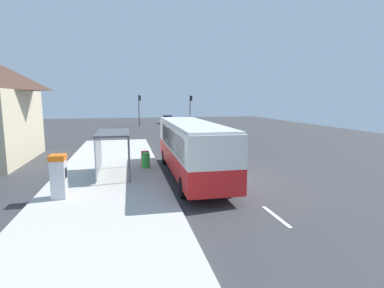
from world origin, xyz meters
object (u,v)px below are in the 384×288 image
object	(u,v)px
sedan_far	(167,119)
traffic_light_far_side	(139,106)
bus	(191,146)
recycling_bin_green	(146,160)
ticket_machine	(59,176)
recycling_bin_red	(145,158)
traffic_light_near_side	(191,106)
bus_shelter	(108,142)
white_van	(190,126)
sedan_near	(172,121)

from	to	relation	value
sedan_far	traffic_light_far_side	distance (m)	8.16
bus	recycling_bin_green	xyz separation A→B (m)	(-2.49, 2.22, -1.19)
ticket_machine	traffic_light_far_side	distance (m)	38.16
recycling_bin_red	traffic_light_near_side	world-z (taller)	traffic_light_near_side
recycling_bin_red	sedan_far	bearing A→B (deg)	80.11
bus	bus_shelter	bearing A→B (deg)	170.40
sedan_far	ticket_machine	bearing A→B (deg)	-103.81
white_van	ticket_machine	size ratio (longest dim) A/B	2.72
recycling_bin_red	traffic_light_far_side	bearing A→B (deg)	88.02
recycling_bin_red	recycling_bin_green	bearing A→B (deg)	-90.00
sedan_near	ticket_machine	distance (m)	38.58
ticket_machine	recycling_bin_red	size ratio (longest dim) A/B	2.04
sedan_near	traffic_light_far_side	world-z (taller)	traffic_light_far_side
ticket_machine	recycling_bin_red	bearing A→B (deg)	55.23
ticket_machine	traffic_light_far_side	size ratio (longest dim) A/B	0.37
sedan_far	recycling_bin_green	size ratio (longest dim) A/B	4.72
bus	bus_shelter	distance (m)	4.77
recycling_bin_green	bus	bearing A→B (deg)	-41.74
ticket_machine	traffic_light_near_side	distance (m)	39.50
traffic_light_far_side	bus_shelter	bearing A→B (deg)	-95.57
white_van	bus_shelter	world-z (taller)	bus_shelter
ticket_machine	sedan_far	bearing A→B (deg)	76.19
bus_shelter	recycling_bin_green	bearing A→B (deg)	32.79
recycling_bin_green	traffic_light_near_side	size ratio (longest dim) A/B	0.18
bus	recycling_bin_green	bearing A→B (deg)	138.26
sedan_far	white_van	bearing A→B (deg)	-90.27
recycling_bin_green	sedan_near	bearing A→B (deg)	78.46
sedan_far	ticket_machine	xyz separation A→B (m)	(-10.63, -43.22, 0.38)
sedan_near	traffic_light_near_side	distance (m)	4.15
white_van	sedan_far	world-z (taller)	white_van
recycling_bin_green	traffic_light_far_side	size ratio (longest dim) A/B	0.18
bus_shelter	traffic_light_near_side	bearing A→B (deg)	70.22
ticket_machine	bus_shelter	bearing A→B (deg)	63.39
bus	white_van	distance (m)	19.13
white_van	recycling_bin_red	xyz separation A→B (m)	(-6.40, -15.80, -0.69)
bus	white_van	bearing A→B (deg)	78.20
bus	ticket_machine	xyz separation A→B (m)	(-6.61, -3.02, -0.67)
sedan_far	recycling_bin_red	distance (m)	37.85
bus_shelter	sedan_near	bearing A→B (deg)	75.32
bus	traffic_light_near_side	bearing A→B (deg)	78.00
white_van	sedan_near	bearing A→B (deg)	89.62
traffic_light_near_side	traffic_light_far_side	distance (m)	8.64
white_van	sedan_near	size ratio (longest dim) A/B	1.19
recycling_bin_red	traffic_light_far_side	world-z (taller)	traffic_light_far_side
recycling_bin_red	white_van	bearing A→B (deg)	67.95
sedan_near	recycling_bin_green	distance (m)	32.50
sedan_far	bus_shelter	xyz separation A→B (m)	(-8.72, -39.41, 1.31)
white_van	ticket_machine	world-z (taller)	white_van
sedan_far	traffic_light_far_side	xyz separation A→B (m)	(-5.41, -5.49, 2.68)
bus	sedan_far	size ratio (longest dim) A/B	2.46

